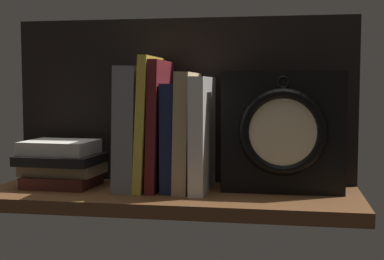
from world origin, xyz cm
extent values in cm
cube|color=brown|center=(0.00, 0.00, -1.25)|extent=(71.89, 24.77, 2.50)
cube|color=black|center=(0.00, 11.79, 17.14)|extent=(71.89, 1.20, 34.29)
cube|color=gray|center=(-8.04, 2.82, 11.96)|extent=(4.74, 15.69, 24.02)
cube|color=gold|center=(-4.81, 2.82, 12.95)|extent=(3.02, 15.92, 25.95)
cube|color=maroon|center=(-2.74, 2.82, 12.56)|extent=(2.62, 15.08, 25.17)
cube|color=#192147|center=(-0.23, 2.82, 10.32)|extent=(2.64, 13.77, 20.64)
cube|color=tan|center=(2.70, 2.82, 11.40)|extent=(3.19, 15.20, 22.86)
cube|color=silver|center=(5.73, 2.82, 10.97)|extent=(2.85, 16.74, 21.94)
cube|color=black|center=(21.12, 3.62, 11.49)|extent=(22.99, 6.17, 22.99)
torus|color=black|center=(21.12, 0.14, 11.77)|extent=(16.26, 2.00, 16.26)
cylinder|color=beige|center=(21.12, 0.14, 11.77)|extent=(13.12, 0.60, 13.12)
cube|color=black|center=(22.57, -0.36, 11.07)|extent=(3.02, 0.30, 1.66)
cube|color=black|center=(19.82, -0.36, 13.98)|extent=(2.86, 0.30, 4.58)
torus|color=black|center=(21.12, 0.54, 20.89)|extent=(2.44, 0.44, 2.44)
cube|color=#471E19|center=(-22.73, 1.55, 1.17)|extent=(13.50, 11.97, 2.35)
cube|color=#9E8966|center=(-22.84, 2.36, 3.47)|extent=(15.60, 11.44, 2.24)
cube|color=black|center=(-22.90, 1.46, 5.53)|extent=(16.00, 13.03, 1.89)
cube|color=beige|center=(-23.45, 2.34, 7.82)|extent=(14.32, 11.78, 2.68)
camera|label=1|loc=(22.13, -101.16, 20.22)|focal=51.05mm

